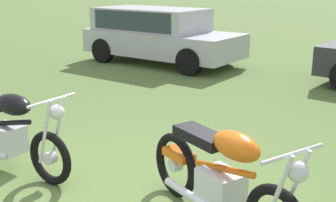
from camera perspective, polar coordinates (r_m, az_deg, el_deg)
ground_plane at (r=4.80m, az=-8.36°, el=-11.91°), size 120.00×120.00×0.00m
motorcycle_black at (r=5.51m, az=-20.16°, el=-3.62°), size 2.11×0.64×1.02m
motorcycle_orange at (r=4.03m, az=6.83°, el=-9.75°), size 1.89×1.17×1.02m
car_silver at (r=11.78m, az=-1.48°, el=8.98°), size 4.34×2.24×1.43m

